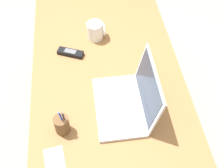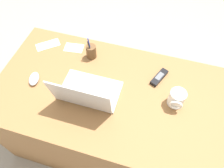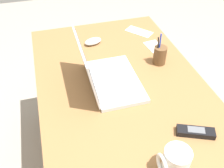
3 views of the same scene
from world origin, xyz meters
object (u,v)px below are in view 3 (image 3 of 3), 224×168
object	(u,v)px
computer_mouse	(93,41)
cordless_phone	(196,132)
pen_holder	(160,55)
laptop	(105,76)
coffee_mug_white	(175,162)

from	to	relation	value
computer_mouse	cordless_phone	bearing A→B (deg)	-179.55
computer_mouse	pen_holder	bearing A→B (deg)	-150.82
laptop	coffee_mug_white	distance (m)	0.50
cordless_phone	pen_holder	distance (m)	0.47
coffee_mug_white	cordless_phone	bearing A→B (deg)	-52.37
coffee_mug_white	laptop	bearing A→B (deg)	12.00
pen_holder	computer_mouse	bearing A→B (deg)	46.35
computer_mouse	laptop	bearing A→B (deg)	159.50
coffee_mug_white	pen_holder	xyz separation A→B (m)	(0.58, -0.20, -0.00)
cordless_phone	coffee_mug_white	bearing A→B (deg)	127.63
computer_mouse	coffee_mug_white	size ratio (longest dim) A/B	1.00
computer_mouse	coffee_mug_white	distance (m)	0.86
laptop	computer_mouse	size ratio (longest dim) A/B	3.43
laptop	pen_holder	world-z (taller)	laptop
cordless_phone	pen_holder	world-z (taller)	pen_holder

